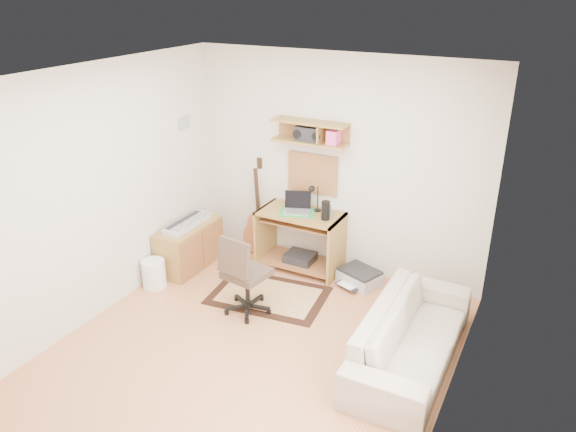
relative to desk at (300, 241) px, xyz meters
The scene contains 22 objects.
floor 1.80m from the desk, 79.11° to the right, with size 3.60×4.00×0.01m, color tan.
ceiling 2.84m from the desk, 79.11° to the right, with size 3.60×4.00×0.01m, color white.
back_wall 1.02m from the desk, 40.15° to the left, with size 3.60×0.01×2.60m, color beige.
left_wall 2.45m from the desk, 130.50° to the right, with size 0.01×4.00×2.60m, color beige.
right_wall 2.90m from the desk, 38.91° to the right, with size 0.01×4.00×2.60m, color beige.
wall_shelf 1.33m from the desk, 77.98° to the left, with size 0.90×0.25×0.26m, color olive.
cork_board 0.84m from the desk, 82.86° to the left, with size 0.64×0.03×0.49m, color tan.
wall_photo 1.99m from the desk, behind, with size 0.02×0.20×0.15m, color #4C8CBF.
desk is the anchor object (origin of this frame).
laptop 0.50m from the desk, 152.40° to the right, with size 0.31×0.31×0.24m, color silver, non-canonical shape.
speaker 0.60m from the desk, ahead, with size 0.10×0.10×0.22m, color black.
desk_lamp 0.58m from the desk, 41.69° to the left, with size 0.11×0.11×0.33m, color black, non-canonical shape.
pencil_cup 0.54m from the desk, 17.92° to the left, with size 0.08×0.08×0.11m, color #325796.
boombox 1.31m from the desk, 78.59° to the left, with size 0.32×0.15×0.17m, color black.
rug 0.84m from the desk, 91.93° to the right, with size 1.27×0.85×0.02m, color beige.
task_chair 1.13m from the desk, 93.72° to the right, with size 0.48×0.48×0.93m, color #3C2D23, non-canonical shape.
cabinet 1.38m from the desk, 155.28° to the right, with size 0.40×0.90×0.55m, color olive.
music_keyboard 1.39m from the desk, 155.28° to the right, with size 0.22×0.71×0.06m, color #B2B5BA.
guitar 0.76m from the desk, 169.19° to the left, with size 0.34×0.21×1.27m, color #A55932, non-canonical shape.
waste_basket 1.78m from the desk, 138.38° to the right, with size 0.27×0.27×0.33m, color white.
printer 0.84m from the desk, ahead, with size 0.45×0.35×0.17m, color #A5A8AA.
sofa 2.06m from the desk, 33.74° to the right, with size 1.90×0.56×0.74m, color #BAA894.
Camera 1 is at (2.33, -3.73, 3.32)m, focal length 34.54 mm.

